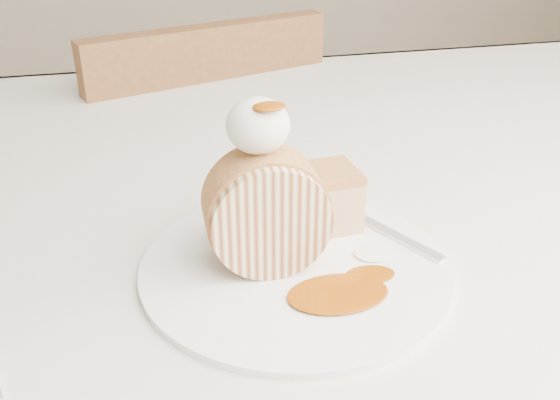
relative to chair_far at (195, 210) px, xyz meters
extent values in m
cube|color=silver|center=(0.03, -0.46, 0.26)|extent=(1.40, 0.90, 0.04)
cube|color=silver|center=(0.03, -0.02, 0.14)|extent=(1.40, 0.01, 0.28)
cylinder|color=brown|center=(0.65, -0.09, -0.12)|extent=(0.06, 0.06, 0.71)
cube|color=brown|center=(-0.02, 0.07, -0.07)|extent=(0.50, 0.50, 0.04)
cube|color=brown|center=(0.03, -0.09, 0.15)|extent=(0.38, 0.16, 0.41)
cylinder|color=brown|center=(0.08, 0.29, -0.28)|extent=(0.03, 0.03, 0.38)
cylinder|color=brown|center=(-0.24, 0.18, -0.28)|extent=(0.03, 0.03, 0.38)
cylinder|color=brown|center=(0.19, -0.03, -0.28)|extent=(0.03, 0.03, 0.38)
cylinder|color=brown|center=(-0.13, -0.14, -0.28)|extent=(0.03, 0.03, 0.38)
cylinder|color=white|center=(0.03, -0.62, 0.28)|extent=(0.27, 0.27, 0.01)
cylinder|color=beige|center=(0.01, -0.62, 0.33)|extent=(0.09, 0.05, 0.09)
cube|color=#C28149|center=(0.07, -0.57, 0.31)|extent=(0.06, 0.05, 0.05)
ellipsoid|color=white|center=(0.00, -0.60, 0.39)|extent=(0.05, 0.05, 0.04)
ellipsoid|color=#873C05|center=(0.01, -0.62, 0.42)|extent=(0.02, 0.02, 0.01)
cube|color=silver|center=(0.12, -0.60, 0.28)|extent=(0.08, 0.14, 0.00)
camera|label=1|loc=(-0.08, -1.02, 0.56)|focal=40.00mm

